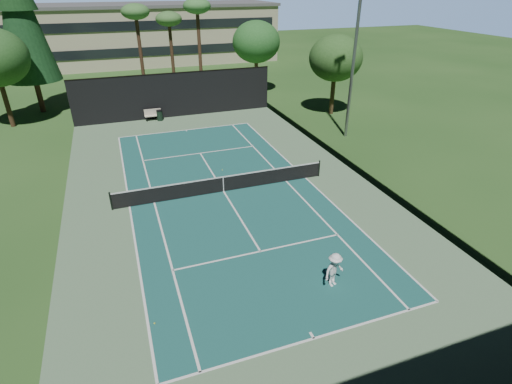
% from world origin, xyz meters
% --- Properties ---
extents(ground, '(160.00, 160.00, 0.00)m').
position_xyz_m(ground, '(0.00, 0.00, 0.00)').
color(ground, '#28511E').
rests_on(ground, ground).
extents(apron_slab, '(18.00, 32.00, 0.01)m').
position_xyz_m(apron_slab, '(0.00, 0.00, 0.01)').
color(apron_slab, '#5B7E58').
rests_on(apron_slab, ground).
extents(court_surface, '(10.97, 23.77, 0.01)m').
position_xyz_m(court_surface, '(0.00, 0.00, 0.01)').
color(court_surface, '#1A5651').
rests_on(court_surface, ground).
extents(court_lines, '(11.07, 23.87, 0.01)m').
position_xyz_m(court_lines, '(0.00, 0.00, 0.02)').
color(court_lines, white).
rests_on(court_lines, ground).
extents(tennis_net, '(12.90, 0.10, 1.10)m').
position_xyz_m(tennis_net, '(0.00, 0.00, 0.56)').
color(tennis_net, black).
rests_on(tennis_net, ground).
extents(fence, '(18.04, 32.05, 4.03)m').
position_xyz_m(fence, '(0.00, 0.06, 2.01)').
color(fence, black).
rests_on(fence, ground).
extents(player, '(1.15, 0.87, 1.57)m').
position_xyz_m(player, '(2.05, -9.59, 0.79)').
color(player, white).
rests_on(player, ground).
extents(tennis_ball_a, '(0.07, 0.07, 0.07)m').
position_xyz_m(tennis_ball_a, '(-5.25, -9.26, 0.03)').
color(tennis_ball_a, gold).
rests_on(tennis_ball_a, ground).
extents(tennis_ball_b, '(0.06, 0.06, 0.06)m').
position_xyz_m(tennis_ball_b, '(-2.78, 0.87, 0.03)').
color(tennis_ball_b, '#CFE534').
rests_on(tennis_ball_b, ground).
extents(tennis_ball_c, '(0.07, 0.07, 0.07)m').
position_xyz_m(tennis_ball_c, '(0.73, 2.97, 0.03)').
color(tennis_ball_c, '#C6E534').
rests_on(tennis_ball_c, ground).
extents(tennis_ball_d, '(0.07, 0.07, 0.07)m').
position_xyz_m(tennis_ball_d, '(-4.07, 5.72, 0.03)').
color(tennis_ball_d, '#DDEE36').
rests_on(tennis_ball_d, ground).
extents(park_bench, '(1.50, 0.45, 1.02)m').
position_xyz_m(park_bench, '(-2.25, 15.62, 0.55)').
color(park_bench, beige).
rests_on(park_bench, ground).
extents(trash_bin, '(0.56, 0.56, 0.95)m').
position_xyz_m(trash_bin, '(-1.69, 15.32, 0.48)').
color(trash_bin, black).
rests_on(trash_bin, ground).
extents(pine_tree, '(4.80, 4.80, 15.00)m').
position_xyz_m(pine_tree, '(-12.00, 22.00, 9.55)').
color(pine_tree, '#4D2F21').
rests_on(pine_tree, ground).
extents(palm_a, '(2.80, 2.80, 9.32)m').
position_xyz_m(palm_a, '(-2.00, 24.00, 8.19)').
color(palm_a, '#442B1D').
rests_on(palm_a, ground).
extents(palm_b, '(2.80, 2.80, 8.42)m').
position_xyz_m(palm_b, '(1.50, 26.00, 7.36)').
color(palm_b, '#432C1D').
rests_on(palm_b, ground).
extents(palm_c, '(2.80, 2.80, 9.77)m').
position_xyz_m(palm_c, '(4.00, 23.00, 8.60)').
color(palm_c, '#482F1F').
rests_on(palm_c, ground).
extents(decid_tree_a, '(5.12, 5.12, 7.62)m').
position_xyz_m(decid_tree_a, '(10.00, 22.00, 5.42)').
color(decid_tree_a, '#4F3822').
rests_on(decid_tree_a, ground).
extents(decid_tree_b, '(4.80, 4.80, 7.14)m').
position_xyz_m(decid_tree_b, '(14.00, 12.00, 5.08)').
color(decid_tree_b, '#4E3A21').
rests_on(decid_tree_b, ground).
extents(campus_building, '(40.50, 12.50, 8.30)m').
position_xyz_m(campus_building, '(0.00, 45.98, 4.21)').
color(campus_building, '#BCB392').
rests_on(campus_building, ground).
extents(light_pole, '(0.90, 0.25, 12.22)m').
position_xyz_m(light_pole, '(12.00, 6.00, 6.46)').
color(light_pole, gray).
rests_on(light_pole, ground).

